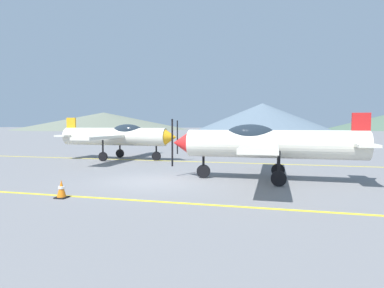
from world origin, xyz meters
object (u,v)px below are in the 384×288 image
at_px(airplane_mid, 119,136).
at_px(car_sedan, 270,140).
at_px(traffic_cone_side, 61,189).
at_px(airplane_near, 266,143).

height_order(airplane_mid, car_sedan, airplane_mid).
bearing_deg(airplane_mid, traffic_cone_side, -72.16).
xyz_separation_m(airplane_near, traffic_cone_side, (-6.27, -4.92, -1.30)).
relative_size(airplane_near, car_sedan, 2.08).
bearing_deg(car_sedan, traffic_cone_side, -105.15).
distance_m(airplane_near, airplane_mid, 11.40).
bearing_deg(car_sedan, airplane_near, -89.74).
bearing_deg(airplane_near, airplane_mid, 148.80).
relative_size(airplane_mid, traffic_cone_side, 15.88).
bearing_deg(airplane_near, car_sedan, 90.26).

